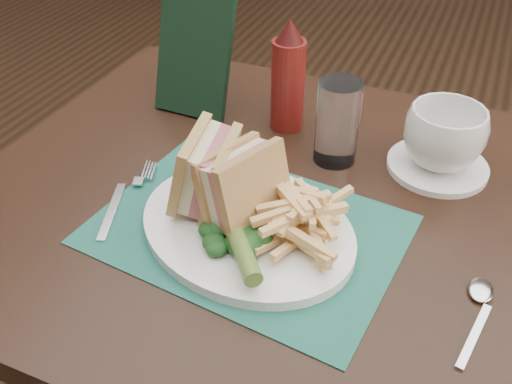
# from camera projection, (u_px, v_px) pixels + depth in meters

# --- Properties ---
(floor) EXTENTS (7.00, 7.00, 0.00)m
(floor) POSITION_uv_depth(u_px,v_px,m) (337.00, 301.00, 1.63)
(floor) COLOR black
(floor) RESTS_ON ground
(table_main) EXTENTS (0.90, 0.75, 0.75)m
(table_main) POSITION_uv_depth(u_px,v_px,m) (278.00, 357.00, 1.04)
(table_main) COLOR black
(table_main) RESTS_ON ground
(placemat) EXTENTS (0.42, 0.32, 0.00)m
(placemat) POSITION_uv_depth(u_px,v_px,m) (247.00, 229.00, 0.75)
(placemat) COLOR #1C5B4C
(placemat) RESTS_ON table_main
(plate) EXTENTS (0.36, 0.32, 0.01)m
(plate) POSITION_uv_depth(u_px,v_px,m) (247.00, 228.00, 0.74)
(plate) COLOR white
(plate) RESTS_ON placemat
(sandwich_half_a) EXTENTS (0.10, 0.12, 0.11)m
(sandwich_half_a) POSITION_uv_depth(u_px,v_px,m) (190.00, 167.00, 0.74)
(sandwich_half_a) COLOR tan
(sandwich_half_a) RESTS_ON plate
(sandwich_half_b) EXTENTS (0.11, 0.13, 0.11)m
(sandwich_half_b) POSITION_uv_depth(u_px,v_px,m) (232.00, 179.00, 0.72)
(sandwich_half_b) COLOR tan
(sandwich_half_b) RESTS_ON plate
(kale_garnish) EXTENTS (0.11, 0.08, 0.03)m
(kale_garnish) POSITION_uv_depth(u_px,v_px,m) (230.00, 239.00, 0.69)
(kale_garnish) COLOR #143918
(kale_garnish) RESTS_ON plate
(pickle_spear) EXTENTS (0.09, 0.11, 0.03)m
(pickle_spear) POSITION_uv_depth(u_px,v_px,m) (240.00, 246.00, 0.67)
(pickle_spear) COLOR #4C6928
(pickle_spear) RESTS_ON plate
(fries_pile) EXTENTS (0.18, 0.20, 0.06)m
(fries_pile) POSITION_uv_depth(u_px,v_px,m) (299.00, 215.00, 0.70)
(fries_pile) COLOR #EFC177
(fries_pile) RESTS_ON plate
(fork) EXTENTS (0.09, 0.17, 0.01)m
(fork) POSITION_uv_depth(u_px,v_px,m) (124.00, 196.00, 0.80)
(fork) COLOR silver
(fork) RESTS_ON placemat
(spoon) EXTENTS (0.06, 0.15, 0.01)m
(spoon) POSITION_uv_depth(u_px,v_px,m) (477.00, 317.00, 0.63)
(spoon) COLOR silver
(spoon) RESTS_ON table_main
(saucer) EXTENTS (0.20, 0.20, 0.01)m
(saucer) POSITION_uv_depth(u_px,v_px,m) (437.00, 166.00, 0.86)
(saucer) COLOR white
(saucer) RESTS_ON table_main
(coffee_cup) EXTENTS (0.17, 0.17, 0.09)m
(coffee_cup) POSITION_uv_depth(u_px,v_px,m) (444.00, 137.00, 0.83)
(coffee_cup) COLOR white
(coffee_cup) RESTS_ON saucer
(drinking_glass) EXTENTS (0.07, 0.07, 0.13)m
(drinking_glass) POSITION_uv_depth(u_px,v_px,m) (337.00, 122.00, 0.84)
(drinking_glass) COLOR white
(drinking_glass) RESTS_ON table_main
(ketchup_bottle) EXTENTS (0.05, 0.05, 0.19)m
(ketchup_bottle) POSITION_uv_depth(u_px,v_px,m) (288.00, 75.00, 0.90)
(ketchup_bottle) COLOR maroon
(ketchup_bottle) RESTS_ON table_main
(check_presenter) EXTENTS (0.13, 0.08, 0.21)m
(check_presenter) POSITION_uv_depth(u_px,v_px,m) (194.00, 52.00, 0.95)
(check_presenter) COLOR black
(check_presenter) RESTS_ON table_main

